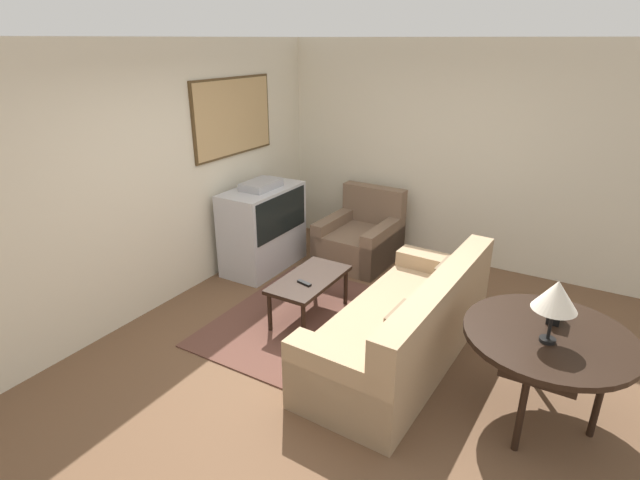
% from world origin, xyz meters
% --- Properties ---
extents(ground_plane, '(12.00, 12.00, 0.00)m').
position_xyz_m(ground_plane, '(0.00, 0.00, 0.00)').
color(ground_plane, brown).
extents(wall_back, '(12.00, 0.10, 2.70)m').
position_xyz_m(wall_back, '(0.03, 2.13, 1.36)').
color(wall_back, beige).
rests_on(wall_back, ground_plane).
extents(wall_right, '(0.06, 12.00, 2.70)m').
position_xyz_m(wall_right, '(2.63, 0.00, 1.35)').
color(wall_right, beige).
rests_on(wall_right, ground_plane).
extents(area_rug, '(2.03, 1.57, 0.01)m').
position_xyz_m(area_rug, '(0.31, 0.59, 0.01)').
color(area_rug, brown).
rests_on(area_rug, ground_plane).
extents(tv, '(1.08, 0.58, 1.11)m').
position_xyz_m(tv, '(1.17, 1.72, 0.52)').
color(tv, '#B7B7BC').
rests_on(tv, ground_plane).
extents(couch, '(2.26, 1.01, 0.88)m').
position_xyz_m(couch, '(0.21, -0.53, 0.32)').
color(couch, tan).
rests_on(couch, ground_plane).
extents(armchair, '(1.00, 0.88, 0.90)m').
position_xyz_m(armchair, '(1.97, 0.77, 0.29)').
color(armchair, brown).
rests_on(armchair, ground_plane).
extents(coffee_table, '(0.94, 0.48, 0.45)m').
position_xyz_m(coffee_table, '(0.40, 0.57, 0.40)').
color(coffee_table, black).
rests_on(coffee_table, ground_plane).
extents(console_table, '(1.19, 1.19, 0.74)m').
position_xyz_m(console_table, '(0.03, -1.68, 0.68)').
color(console_table, black).
rests_on(console_table, ground_plane).
extents(table_lamp, '(0.30, 0.30, 0.47)m').
position_xyz_m(table_lamp, '(-0.09, -1.67, 1.09)').
color(table_lamp, black).
rests_on(table_lamp, console_table).
extents(mantel_clock, '(0.17, 0.10, 0.17)m').
position_xyz_m(mantel_clock, '(0.23, -1.67, 0.83)').
color(mantel_clock, black).
rests_on(mantel_clock, console_table).
extents(remote, '(0.08, 0.17, 0.02)m').
position_xyz_m(remote, '(0.26, 0.55, 0.46)').
color(remote, black).
rests_on(remote, coffee_table).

